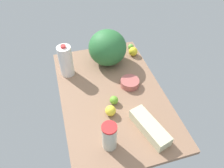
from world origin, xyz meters
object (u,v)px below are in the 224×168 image
milk_jug (66,61)px  lemon_near_front (133,51)px  lime_by_jug (131,47)px  lime_far_back (114,100)px  watermelon (107,48)px  egg_carton (150,127)px  tumbler_cup (109,136)px  mixing_bowl (130,83)px  lemon_loose (111,111)px

milk_jug → lemon_near_front: (-8.44, 59.50, -9.14)cm
lime_by_jug → lime_far_back: bearing=-29.9°
watermelon → lime_far_back: bearing=-9.8°
milk_jug → egg_carton: bearing=31.4°
tumbler_cup → lime_far_back: bearing=159.1°
mixing_bowl → lemon_loose: (22.72, -21.91, 1.04)cm
egg_carton → tumbler_cup: 28.09cm
milk_jug → lime_by_jug: 63.97cm
tumbler_cup → watermelon: watermelon is taller
lemon_loose → lemon_near_front: bearing=147.3°
egg_carton → mixing_bowl: 42.44cm
mixing_bowl → lime_far_back: 21.85cm
watermelon → lime_by_jug: watermelon is taller
tumbler_cup → lemon_near_front: bearing=151.2°
lime_far_back → lime_by_jug: lime_far_back is taller
tumbler_cup → lime_far_back: tumbler_cup is taller
lime_by_jug → egg_carton: bearing=-11.9°
mixing_bowl → tumbler_cup: size_ratio=0.72×
mixing_bowl → lime_by_jug: bearing=159.5°
egg_carton → mixing_bowl: bearing=161.8°
watermelon → lemon_loose: (55.32, -13.09, -11.07)cm
watermelon → lemon_loose: bearing=-13.3°
egg_carton → lemon_loose: 28.19cm
watermelon → lime_by_jug: (-11.75, 25.40, -12.17)cm
egg_carton → lime_far_back: 32.31cm
lemon_loose → lime_by_jug: (-67.06, 38.49, -1.10)cm
mixing_bowl → lemon_near_front: size_ratio=1.84×
tumbler_cup → watermelon: bearing=165.5°
egg_carton → tumbler_cup: (3.00, -27.22, 6.24)cm
lime_by_jug → lemon_near_front: bearing=-7.5°
lemon_loose → lime_far_back: size_ratio=1.20×
milk_jug → tumbler_cup: milk_jug is taller
milk_jug → mixing_bowl: size_ratio=1.92×
lime_far_back → milk_jug: bearing=-146.3°
milk_jug → tumbler_cup: bearing=11.8°
watermelon → lime_by_jug: bearing=114.8°
egg_carton → lime_by_jug: egg_carton is taller
egg_carton → tumbler_cup: size_ratio=1.57×
mixing_bowl → lime_by_jug: (-44.34, 16.58, -0.07)cm
lemon_loose → lime_by_jug: lemon_loose is taller
milk_jug → lime_far_back: milk_jug is taller
lemon_near_front → lime_far_back: 58.92cm
lemon_near_front → lemon_loose: bearing=-32.7°
lemon_loose → tumbler_cup: bearing=-17.2°
watermelon → lime_far_back: size_ratio=5.12×
lemon_near_front → lime_by_jug: lemon_near_front is taller
watermelon → lemon_loose: 57.91cm
milk_jug → lemon_near_front: size_ratio=3.53×
milk_jug → tumbler_cup: (72.37, 15.15, -3.07)cm
egg_carton → tumbler_cup: bearing=-99.6°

